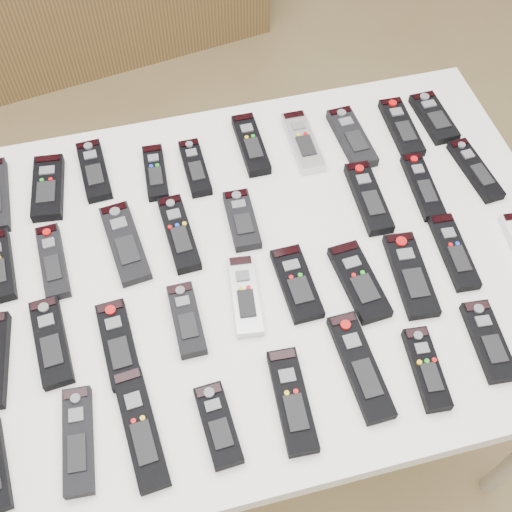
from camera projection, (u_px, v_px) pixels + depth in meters
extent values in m
plane|color=olive|center=(267.00, 414.00, 1.90)|extent=(4.00, 4.00, 0.00)
cube|color=white|center=(256.00, 267.00, 1.28)|extent=(1.25, 0.88, 0.04)
cylinder|color=beige|center=(19.00, 275.00, 1.73)|extent=(0.04, 0.04, 0.74)
cylinder|color=beige|center=(410.00, 196.00, 1.89)|extent=(0.04, 0.04, 0.74)
cube|color=black|center=(48.00, 188.00, 1.35)|extent=(0.08, 0.17, 0.02)
cube|color=black|center=(94.00, 171.00, 1.38)|extent=(0.06, 0.17, 0.02)
cube|color=black|center=(155.00, 172.00, 1.38)|extent=(0.05, 0.15, 0.02)
cube|color=black|center=(195.00, 168.00, 1.39)|extent=(0.05, 0.15, 0.02)
cube|color=black|center=(251.00, 144.00, 1.43)|extent=(0.05, 0.17, 0.02)
cube|color=#B7B7BC|center=(303.00, 142.00, 1.43)|extent=(0.05, 0.18, 0.02)
cube|color=black|center=(352.00, 138.00, 1.44)|extent=(0.07, 0.18, 0.02)
cube|color=black|center=(401.00, 127.00, 1.46)|extent=(0.06, 0.18, 0.02)
cube|color=black|center=(434.00, 118.00, 1.48)|extent=(0.06, 0.15, 0.02)
cube|color=black|center=(53.00, 262.00, 1.25)|extent=(0.06, 0.17, 0.02)
cube|color=black|center=(125.00, 243.00, 1.28)|extent=(0.08, 0.20, 0.02)
cube|color=black|center=(179.00, 233.00, 1.29)|extent=(0.06, 0.18, 0.02)
cube|color=black|center=(242.00, 220.00, 1.31)|extent=(0.06, 0.15, 0.02)
cube|color=black|center=(368.00, 198.00, 1.34)|extent=(0.06, 0.18, 0.02)
cube|color=black|center=(422.00, 186.00, 1.36)|extent=(0.06, 0.18, 0.02)
cube|color=black|center=(475.00, 170.00, 1.39)|extent=(0.06, 0.18, 0.02)
cube|color=black|center=(51.00, 342.00, 1.15)|extent=(0.07, 0.18, 0.02)
cube|color=black|center=(119.00, 344.00, 1.15)|extent=(0.06, 0.18, 0.02)
cube|color=black|center=(187.00, 320.00, 1.18)|extent=(0.05, 0.15, 0.02)
cube|color=#B7B7BC|center=(245.00, 295.00, 1.21)|extent=(0.07, 0.17, 0.02)
cube|color=black|center=(297.00, 283.00, 1.22)|extent=(0.06, 0.16, 0.02)
cube|color=black|center=(359.00, 282.00, 1.22)|extent=(0.07, 0.18, 0.02)
cube|color=black|center=(411.00, 275.00, 1.23)|extent=(0.08, 0.19, 0.02)
cube|color=black|center=(454.00, 252.00, 1.26)|extent=(0.06, 0.18, 0.02)
cube|color=black|center=(78.00, 440.00, 1.05)|extent=(0.06, 0.18, 0.02)
cube|color=black|center=(141.00, 428.00, 1.06)|extent=(0.07, 0.21, 0.02)
cube|color=black|center=(218.00, 425.00, 1.07)|extent=(0.06, 0.14, 0.02)
cube|color=black|center=(292.00, 401.00, 1.09)|extent=(0.06, 0.19, 0.02)
cube|color=black|center=(360.00, 366.00, 1.13)|extent=(0.06, 0.21, 0.02)
cube|color=black|center=(426.00, 369.00, 1.12)|extent=(0.06, 0.16, 0.02)
cube|color=black|center=(488.00, 341.00, 1.15)|extent=(0.06, 0.16, 0.02)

